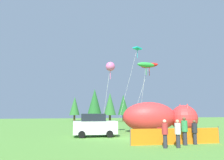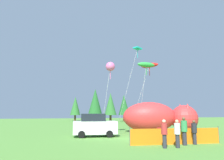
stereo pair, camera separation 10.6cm
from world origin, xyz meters
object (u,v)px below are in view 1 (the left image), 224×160
folding_chair (159,131)px  inflatable_cat (158,118)px  spectator_in_red_shirt (178,132)px  kite_red_lizard (149,66)px  spectator_in_blue_shirt (195,131)px  parked_car (95,125)px  kite_green_fish (146,65)px  kite_pink_octopus (110,67)px  spectator_in_green_shirt (165,132)px  kite_teal_diamond (137,50)px  spectator_in_yellow_shirt (185,130)px

folding_chair → inflatable_cat: size_ratio=0.10×
spectator_in_red_shirt → kite_red_lizard: 14.90m
spectator_in_red_shirt → kite_red_lizard: size_ratio=0.20×
inflatable_cat → spectator_in_blue_shirt: size_ratio=5.17×
folding_chair → parked_car: bearing=-66.2°
spectator_in_red_shirt → kite_green_fish: kite_green_fish is taller
kite_green_fish → folding_chair: bearing=-103.9°
spectator_in_blue_shirt → kite_pink_octopus: kite_pink_octopus is taller
spectator_in_green_shirt → kite_teal_diamond: 16.80m
kite_red_lizard → inflatable_cat: bearing=-95.2°
spectator_in_blue_shirt → spectator_in_green_shirt: spectator_in_green_shirt is taller
inflatable_cat → kite_teal_diamond: (-0.95, 3.69, 8.72)m
parked_car → kite_red_lizard: kite_red_lizard is taller
kite_pink_octopus → spectator_in_red_shirt: bearing=-75.9°
spectator_in_red_shirt → kite_red_lizard: kite_red_lizard is taller
spectator_in_green_shirt → spectator_in_yellow_shirt: size_ratio=0.93×
folding_chair → spectator_in_yellow_shirt: size_ratio=0.45×
spectator_in_blue_shirt → parked_car: bearing=132.8°
folding_chair → spectator_in_green_shirt: bearing=15.4°
inflatable_cat → spectator_in_red_shirt: inflatable_cat is taller
inflatable_cat → kite_red_lizard: bearing=97.9°
spectator_in_blue_shirt → spectator_in_green_shirt: size_ratio=0.94×
spectator_in_green_shirt → kite_teal_diamond: kite_teal_diamond is taller
parked_car → inflatable_cat: 8.12m
parked_car → spectator_in_blue_shirt: bearing=-42.7°
folding_chair → spectator_in_red_shirt: (-1.61, -5.71, 0.44)m
spectator_in_blue_shirt → kite_pink_octopus: (-4.03, 7.72, 5.86)m
kite_green_fish → spectator_in_red_shirt: bearing=-104.8°
parked_car → kite_green_fish: size_ratio=0.48×
spectator_in_green_shirt → kite_teal_diamond: (3.56, 13.54, 9.29)m
spectator_in_yellow_shirt → kite_pink_octopus: bearing=112.0°
spectator_in_green_shirt → kite_pink_octopus: bearing=98.7°
folding_chair → spectator_in_blue_shirt: bearing=42.0°
spectator_in_blue_shirt → kite_green_fish: bearing=83.5°
spectator_in_blue_shirt → spectator_in_green_shirt: 2.84m
spectator_in_blue_shirt → kite_green_fish: (1.22, 10.71, 6.97)m
inflatable_cat → spectator_in_green_shirt: bearing=-101.5°
kite_teal_diamond → inflatable_cat: bearing=-75.5°
spectator_in_yellow_shirt → kite_green_fish: size_ratio=0.23×
spectator_in_yellow_shirt → inflatable_cat: bearing=73.7°
spectator_in_yellow_shirt → folding_chair: bearing=82.9°
spectator_in_red_shirt → kite_pink_octopus: bearing=104.1°
kite_green_fish → kite_red_lizard: bearing=47.5°
inflatable_cat → spectator_in_blue_shirt: 9.20m
spectator_in_blue_shirt → kite_teal_diamond: size_ratio=0.15×
folding_chair → inflatable_cat: 4.79m
inflatable_cat → kite_red_lizard: size_ratio=1.00×
spectator_in_green_shirt → spectator_in_red_shirt: 0.86m
kite_red_lizard → kite_pink_octopus: bearing=-147.3°
kite_red_lizard → spectator_in_green_shirt: bearing=-110.9°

